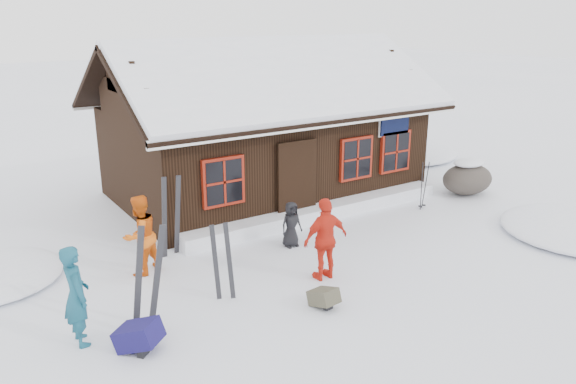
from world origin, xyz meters
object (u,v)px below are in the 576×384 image
(ski_pair_left, at_px, (148,280))
(skier_orange_right, at_px, (326,239))
(skier_crouched, at_px, (291,224))
(backpack_olive, at_px, (324,300))
(skier_teal, at_px, (76,295))
(skier_orange_left, at_px, (140,235))
(backpack_blue, at_px, (139,340))
(ski_poles, at_px, (423,186))
(boulder, at_px, (467,178))

(ski_pair_left, bearing_deg, skier_orange_right, 0.56)
(skier_crouched, bearing_deg, backpack_olive, -111.84)
(skier_teal, height_order, skier_orange_left, skier_teal)
(ski_pair_left, bearing_deg, backpack_blue, -123.73)
(skier_crouched, bearing_deg, skier_teal, -164.07)
(skier_teal, xyz_separation_m, skier_orange_left, (1.67, 1.88, -0.01))
(backpack_olive, bearing_deg, skier_orange_left, 119.21)
(ski_pair_left, bearing_deg, skier_teal, 172.48)
(backpack_olive, bearing_deg, skier_crouched, 61.95)
(skier_orange_right, relative_size, ski_pair_left, 0.90)
(skier_teal, xyz_separation_m, skier_crouched, (4.92, 1.39, -0.30))
(skier_orange_right, bearing_deg, backpack_blue, 8.32)
(ski_poles, xyz_separation_m, backpack_blue, (-8.57, -2.29, -0.45))
(skier_teal, distance_m, backpack_blue, 1.19)
(skier_orange_left, distance_m, skier_crouched, 3.30)
(skier_orange_right, distance_m, ski_pair_left, 3.50)
(skier_orange_right, bearing_deg, boulder, -160.22)
(skier_crouched, height_order, ski_poles, ski_poles)
(boulder, bearing_deg, skier_teal, -170.95)
(backpack_blue, bearing_deg, skier_orange_left, 29.08)
(boulder, distance_m, ski_poles, 2.06)
(boulder, height_order, ski_pair_left, ski_pair_left)
(ski_pair_left, height_order, ski_poles, ski_pair_left)
(skier_orange_right, height_order, skier_crouched, skier_orange_right)
(skier_crouched, bearing_deg, backpack_blue, -153.37)
(skier_teal, bearing_deg, skier_crouched, -75.65)
(skier_teal, xyz_separation_m, ski_pair_left, (1.08, -0.19, 0.05))
(skier_orange_right, xyz_separation_m, ski_pair_left, (-3.50, 0.12, 0.05))
(skier_orange_left, xyz_separation_m, skier_orange_right, (2.91, -2.19, 0.01))
(ski_pair_left, xyz_separation_m, backpack_blue, (-0.39, -0.53, -0.70))
(ski_pair_left, relative_size, ski_poles, 1.39)
(skier_orange_right, distance_m, backpack_blue, 3.96)
(skier_orange_right, bearing_deg, skier_orange_left, -34.67)
(boulder, relative_size, ski_pair_left, 0.86)
(boulder, xyz_separation_m, ski_poles, (-2.04, -0.22, 0.15))
(backpack_blue, bearing_deg, skier_teal, 93.71)
(skier_orange_left, bearing_deg, backpack_blue, 44.84)
(ski_poles, xyz_separation_m, backpack_olive, (-5.40, -2.80, -0.49))
(skier_orange_right, distance_m, ski_poles, 5.05)
(skier_teal, height_order, backpack_olive, skier_teal)
(skier_orange_left, height_order, backpack_olive, skier_orange_left)
(skier_orange_left, bearing_deg, ski_pair_left, 49.50)
(skier_orange_left, height_order, ski_pair_left, ski_pair_left)
(ski_poles, height_order, backpack_olive, ski_poles)
(ski_pair_left, height_order, backpack_blue, ski_pair_left)
(skier_crouched, xyz_separation_m, backpack_blue, (-4.23, -2.10, -0.35))
(backpack_olive, bearing_deg, skier_teal, 156.44)
(boulder, xyz_separation_m, ski_pair_left, (-10.23, -1.99, 0.40))
(skier_orange_left, height_order, skier_orange_right, skier_orange_right)
(skier_teal, bearing_deg, ski_poles, -81.72)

